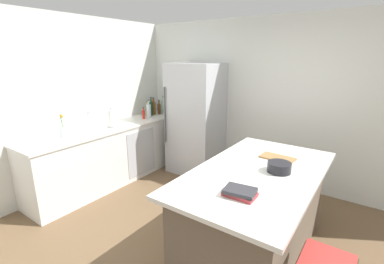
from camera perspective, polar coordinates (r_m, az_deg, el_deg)
name	(u,v)px	position (r m, az deg, el deg)	size (l,w,h in m)	color
ground_plane	(190,255)	(3.11, -0.44, -24.60)	(7.20, 7.20, 0.00)	brown
wall_rear	(273,103)	(4.46, 16.70, 5.89)	(6.00, 0.10, 2.60)	silver
wall_left	(50,108)	(4.35, -27.86, 4.48)	(0.10, 6.00, 2.60)	silver
counter_run_left	(113,154)	(4.63, -16.43, -4.43)	(0.66, 2.78, 0.93)	silver
kitchen_island	(255,213)	(2.94, 13.12, -16.26)	(1.09, 1.95, 0.94)	brown
refrigerator	(196,119)	(4.69, 0.80, 2.68)	(0.85, 0.73, 1.90)	#B7BABF
sink_faucet	(89,120)	(4.31, -20.92, 2.30)	(0.15, 0.05, 0.30)	silver
flower_vase	(63,131)	(4.09, -25.57, 0.26)	(0.10, 0.10, 0.33)	silver
paper_towel_roll	(111,119)	(4.42, -16.64, 2.68)	(0.14, 0.14, 0.31)	gray
gin_bottle	(163,107)	(5.30, -6.04, 5.33)	(0.08, 0.08, 0.34)	#8CB79E
syrup_bottle	(159,108)	(5.26, -6.95, 4.96)	(0.06, 0.06, 0.28)	#5B3319
whiskey_bottle	(154,108)	(5.23, -8.11, 5.09)	(0.09, 0.09, 0.32)	brown
wine_bottle	(151,108)	(5.15, -8.59, 5.00)	(0.07, 0.07, 0.34)	#19381E
olive_oil_bottle	(147,110)	(5.09, -9.38, 4.54)	(0.06, 0.06, 0.28)	olive
soda_bottle	(149,111)	(4.92, -9.12, 4.41)	(0.08, 0.08, 0.33)	silver
hot_sauce_bottle	(144,114)	(4.90, -10.20, 3.71)	(0.05, 0.05, 0.21)	red
cookbook_stack	(240,192)	(2.23, 10.08, -12.43)	(0.27, 0.21, 0.06)	#A83338
mixing_bowl	(279,167)	(2.74, 17.92, -7.09)	(0.23, 0.23, 0.10)	black
cutting_board	(277,158)	(3.09, 17.59, -5.20)	(0.37, 0.22, 0.02)	#9E7042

